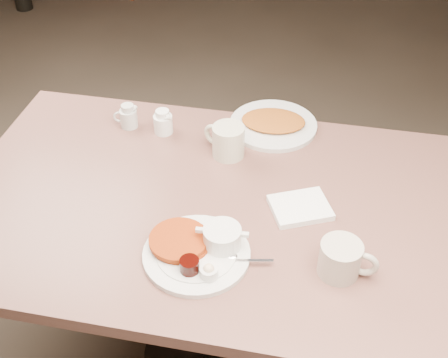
% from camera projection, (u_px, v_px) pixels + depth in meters
% --- Properties ---
extents(diner_table, '(1.50, 0.90, 0.75)m').
position_uv_depth(diner_table, '(223.00, 245.00, 1.71)').
color(diner_table, '#84564C').
rests_on(diner_table, ground).
extents(main_plate, '(0.33, 0.28, 0.07)m').
position_uv_depth(main_plate, '(199.00, 248.00, 1.44)').
color(main_plate, white).
rests_on(main_plate, diner_table).
extents(coffee_mug_near, '(0.15, 0.11, 0.09)m').
position_uv_depth(coffee_mug_near, '(342.00, 259.00, 1.38)').
color(coffee_mug_near, beige).
rests_on(coffee_mug_near, diner_table).
extents(napkin, '(0.19, 0.18, 0.02)m').
position_uv_depth(napkin, '(300.00, 208.00, 1.57)').
color(napkin, white).
rests_on(napkin, diner_table).
extents(coffee_mug_far, '(0.15, 0.13, 0.10)m').
position_uv_depth(coffee_mug_far, '(227.00, 141.00, 1.74)').
color(coffee_mug_far, beige).
rests_on(coffee_mug_far, diner_table).
extents(creamer_left, '(0.08, 0.06, 0.08)m').
position_uv_depth(creamer_left, '(128.00, 117.00, 1.86)').
color(creamer_left, silver).
rests_on(creamer_left, diner_table).
extents(creamer_right, '(0.08, 0.08, 0.08)m').
position_uv_depth(creamer_right, '(163.00, 122.00, 1.84)').
color(creamer_right, white).
rests_on(creamer_right, diner_table).
extents(hash_plate, '(0.30, 0.30, 0.04)m').
position_uv_depth(hash_plate, '(273.00, 124.00, 1.87)').
color(hash_plate, silver).
rests_on(hash_plate, diner_table).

